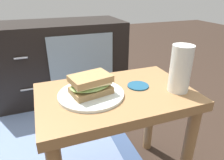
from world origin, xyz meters
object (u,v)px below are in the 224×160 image
at_px(sandwich_front, 91,84).
at_px(coaster, 138,86).
at_px(tv_cabinet, 61,60).
at_px(plate, 91,94).
at_px(beer_glass, 180,70).

xyz_separation_m(sandwich_front, coaster, (0.19, 0.01, -0.04)).
xyz_separation_m(tv_cabinet, sandwich_front, (-0.00, -0.94, 0.21)).
bearing_deg(tv_cabinet, sandwich_front, -90.25).
bearing_deg(plate, tv_cabinet, 89.75).
bearing_deg(sandwich_front, beer_glass, -13.27).
height_order(tv_cabinet, beer_glass, beer_glass).
distance_m(sandwich_front, coaster, 0.19).
bearing_deg(sandwich_front, tv_cabinet, 89.75).
height_order(tv_cabinet, sandwich_front, tv_cabinet).
xyz_separation_m(tv_cabinet, plate, (-0.00, -0.94, 0.17)).
bearing_deg(coaster, plate, -177.97).
xyz_separation_m(beer_glass, coaster, (-0.12, 0.08, -0.08)).
distance_m(tv_cabinet, coaster, 0.97).
height_order(plate, beer_glass, beer_glass).
height_order(sandwich_front, coaster, sandwich_front).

